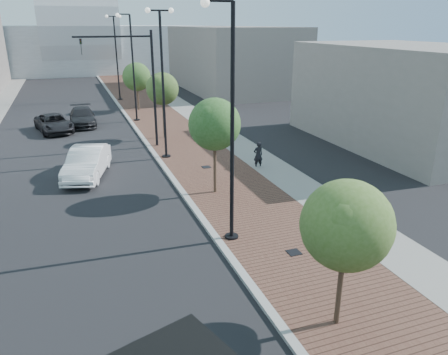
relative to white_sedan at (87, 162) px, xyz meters
name	(u,v)px	position (x,y,z in m)	size (l,w,h in m)	color
sidewalk	(155,107)	(7.96, 19.93, -0.79)	(7.00, 140.00, 0.12)	#4C2D23
concrete_strip	(180,106)	(10.66, 19.93, -0.79)	(2.40, 140.00, 0.13)	slate
curb	(122,109)	(4.46, 19.93, -0.78)	(0.30, 140.00, 0.14)	gray
white_sedan	(87,162)	(0.00, 0.00, 0.00)	(1.81, 5.19, 1.71)	silver
dark_car_mid	(54,123)	(-1.93, 12.32, -0.15)	(2.35, 5.10, 1.42)	black
dark_car_far	(82,117)	(0.38, 14.01, -0.10)	(2.10, 5.17, 1.50)	black
pedestrian	(258,155)	(9.89, -2.01, -0.02)	(0.61, 0.40, 1.68)	black
streetlight_1	(229,138)	(4.95, -10.07, 3.49)	(1.44, 0.56, 9.21)	black
streetlight_2	(163,84)	(5.06, 1.93, 3.97)	(1.72, 0.56, 9.28)	black
streetlight_3	(132,73)	(4.95, 13.93, 3.49)	(1.44, 0.56, 9.21)	black
streetlight_4	(117,57)	(5.06, 25.93, 3.97)	(1.72, 0.56, 9.28)	black
traffic_mast	(140,77)	(4.16, 4.93, 4.13)	(5.09, 0.20, 8.00)	black
tree_0	(347,225)	(6.11, -16.04, 2.41)	(2.55, 2.53, 4.54)	#382619
tree_1	(215,124)	(6.11, -5.04, 2.84)	(2.62, 2.61, 5.01)	#382619
tree_2	(163,89)	(6.11, 6.96, 2.96)	(2.45, 2.41, 5.04)	#382619
tree_3	(137,77)	(6.11, 18.96, 2.53)	(2.80, 2.80, 4.80)	#382619
convention_center	(78,37)	(2.46, 64.93, 5.15)	(50.00, 30.00, 50.00)	#A4AAAE
commercial_block_ne	(232,59)	(20.46, 29.93, 3.15)	(12.00, 22.00, 8.00)	slate
commercial_block_e	(407,95)	(22.46, -0.07, 2.65)	(10.00, 16.00, 7.00)	slate
utility_cover_1	(294,252)	(6.86, -12.07, -0.72)	(0.50, 0.50, 0.02)	black
utility_cover_2	(206,167)	(6.86, -1.07, -0.72)	(0.50, 0.50, 0.02)	black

